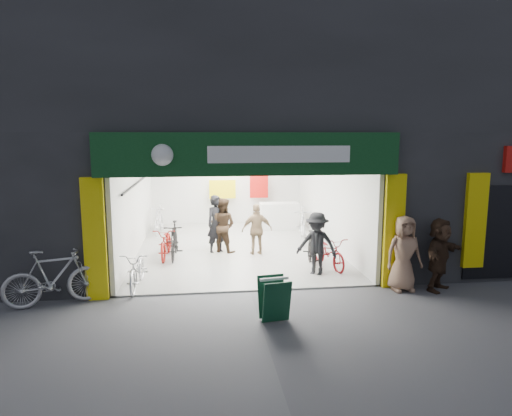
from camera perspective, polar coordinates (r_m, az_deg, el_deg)
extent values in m
plane|color=#56565B|center=(10.29, -0.74, -10.45)|extent=(60.00, 60.00, 0.00)
cube|color=#232326|center=(14.96, 0.96, 17.99)|extent=(16.00, 10.00, 4.50)
cube|color=#232326|center=(15.38, -23.83, 2.02)|extent=(5.00, 10.00, 3.50)
cube|color=#232326|center=(16.34, 18.57, 2.70)|extent=(6.00, 10.00, 3.50)
cube|color=#9E9E99|center=(14.10, -2.57, -4.94)|extent=(6.00, 8.00, 0.04)
cube|color=silver|center=(17.86, -3.67, 3.19)|extent=(6.00, 0.20, 3.20)
cube|color=silver|center=(13.89, -14.85, 1.18)|extent=(0.10, 8.00, 3.20)
cube|color=silver|center=(14.34, 9.23, 1.61)|extent=(0.10, 8.00, 3.20)
cube|color=white|center=(13.68, -2.67, 8.30)|extent=(6.00, 8.00, 0.10)
cube|color=black|center=(9.79, -0.85, 8.55)|extent=(6.00, 0.30, 0.30)
cube|color=black|center=(9.58, -0.70, 6.75)|extent=(6.40, 0.25, 0.90)
cube|color=white|center=(9.53, 3.01, 6.72)|extent=(3.00, 0.02, 0.35)
cube|color=#FEE90D|center=(10.05, -19.51, -3.75)|extent=(0.45, 0.12, 2.60)
cube|color=#FEE90D|center=(10.72, 16.83, -2.82)|extent=(0.45, 0.12, 2.60)
cube|color=#FEE90D|center=(11.61, 25.71, -1.44)|extent=(0.50, 0.12, 2.20)
cylinder|color=black|center=(13.22, -14.71, 2.98)|extent=(0.06, 5.00, 0.06)
cube|color=silver|center=(16.65, 2.91, -1.07)|extent=(1.40, 0.60, 1.00)
cube|color=white|center=(10.89, -1.49, 7.72)|extent=(1.30, 0.35, 0.04)
cube|color=white|center=(12.68, -2.31, 7.92)|extent=(1.30, 0.35, 0.04)
cube|color=white|center=(14.48, -2.92, 8.07)|extent=(1.30, 0.35, 0.04)
cube|color=white|center=(16.27, -3.39, 8.18)|extent=(1.30, 0.35, 0.04)
imported|color=silver|center=(10.76, -14.58, -7.39)|extent=(0.65, 1.71, 0.89)
imported|color=black|center=(13.00, -10.18, -4.03)|extent=(0.54, 1.74, 1.04)
imported|color=#9A140E|center=(13.12, -11.12, -4.27)|extent=(0.70, 1.73, 0.89)
imported|color=silver|center=(16.33, -12.04, -1.42)|extent=(0.62, 1.74, 1.02)
imported|color=black|center=(12.00, 6.98, -5.27)|extent=(0.66, 1.63, 0.95)
imported|color=maroon|center=(12.09, 9.12, -5.46)|extent=(0.89, 1.71, 0.86)
imported|color=silver|center=(14.73, 5.84, -2.14)|extent=(0.91, 2.00, 1.16)
imported|color=#AAAAAF|center=(10.20, -23.91, -7.94)|extent=(2.05, 1.10, 1.18)
imported|color=black|center=(13.36, -4.94, -2.06)|extent=(0.75, 0.66, 1.72)
imported|color=#362518|center=(13.43, -4.20, -2.20)|extent=(0.99, 0.93, 1.63)
imported|color=black|center=(11.32, 7.60, -4.52)|extent=(1.18, 1.05, 1.58)
imported|color=#917454|center=(13.08, 0.12, -2.76)|extent=(0.90, 0.42, 1.51)
imported|color=#997259|center=(10.67, 17.99, -5.42)|extent=(0.85, 0.58, 1.70)
imported|color=#352318|center=(10.97, 21.95, -5.41)|extent=(1.48, 1.35, 1.64)
cube|color=#0D3721|center=(8.51, 2.64, -11.68)|extent=(0.55, 0.27, 0.80)
cube|color=#0D3721|center=(8.81, 1.93, -10.92)|extent=(0.55, 0.27, 0.80)
cube|color=white|center=(8.53, 2.30, -8.84)|extent=(0.55, 0.13, 0.05)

